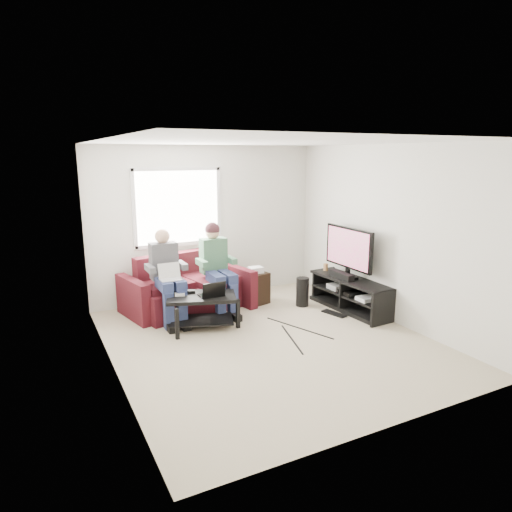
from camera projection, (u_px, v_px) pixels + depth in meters
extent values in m
plane|color=beige|center=(269.00, 341.00, 6.13)|extent=(4.50, 4.50, 0.00)
plane|color=white|center=(270.00, 142.00, 5.56)|extent=(4.50, 4.50, 0.00)
plane|color=silver|center=(207.00, 223.00, 7.80)|extent=(4.50, 0.00, 4.50)
plane|color=silver|center=(396.00, 292.00, 3.88)|extent=(4.50, 0.00, 4.50)
plane|color=silver|center=(108.00, 262.00, 4.96)|extent=(0.00, 4.50, 4.50)
plane|color=silver|center=(388.00, 234.00, 6.73)|extent=(0.00, 4.50, 4.50)
cube|color=white|center=(178.00, 207.00, 7.50)|extent=(1.40, 0.01, 1.20)
cube|color=silver|center=(178.00, 207.00, 7.50)|extent=(1.48, 0.04, 1.28)
cube|color=#4E131B|center=(188.00, 297.00, 7.28)|extent=(1.71, 1.15, 0.44)
cube|color=#4E131B|center=(180.00, 265.00, 7.50)|extent=(1.58, 0.52, 0.45)
cube|color=#4E131B|center=(133.00, 299.00, 6.88)|extent=(0.34, 0.95, 0.62)
cube|color=#4E131B|center=(237.00, 285.00, 7.64)|extent=(0.34, 0.95, 0.62)
cube|color=#4E131B|center=(164.00, 284.00, 7.03)|extent=(0.86, 0.85, 0.10)
cube|color=#4E131B|center=(211.00, 278.00, 7.37)|extent=(0.86, 0.85, 0.10)
cube|color=navy|center=(164.00, 285.00, 6.58)|extent=(0.16, 0.45, 0.14)
cube|color=navy|center=(177.00, 283.00, 6.67)|extent=(0.16, 0.45, 0.14)
cube|color=navy|center=(169.00, 311.00, 6.49)|extent=(0.13, 0.13, 0.54)
cube|color=navy|center=(182.00, 309.00, 6.58)|extent=(0.13, 0.13, 0.54)
cube|color=#545459|center=(164.00, 261.00, 6.84)|extent=(0.40, 0.22, 0.55)
sphere|color=#DDAA8A|center=(162.00, 236.00, 6.78)|extent=(0.22, 0.22, 0.22)
cube|color=navy|center=(216.00, 278.00, 6.93)|extent=(0.16, 0.45, 0.14)
cube|color=navy|center=(228.00, 277.00, 7.02)|extent=(0.16, 0.45, 0.14)
cube|color=navy|center=(221.00, 303.00, 6.84)|extent=(0.13, 0.13, 0.54)
cube|color=navy|center=(233.00, 301.00, 6.93)|extent=(0.13, 0.13, 0.54)
cube|color=#555858|center=(213.00, 255.00, 7.20)|extent=(0.40, 0.22, 0.55)
sphere|color=#DDAA8A|center=(212.00, 232.00, 7.13)|extent=(0.22, 0.22, 0.22)
sphere|color=#371B20|center=(212.00, 230.00, 7.13)|extent=(0.23, 0.23, 0.23)
cube|color=black|center=(201.00, 297.00, 6.51)|extent=(1.10, 0.87, 0.05)
cube|color=black|center=(202.00, 320.00, 6.59)|extent=(1.00, 0.77, 0.02)
cube|color=black|center=(177.00, 324.00, 6.13)|extent=(0.05, 0.05, 0.43)
cube|color=black|center=(238.00, 314.00, 6.53)|extent=(0.05, 0.05, 0.43)
cube|color=black|center=(166.00, 312.00, 6.60)|extent=(0.05, 0.05, 0.43)
cube|color=black|center=(224.00, 303.00, 6.99)|extent=(0.05, 0.05, 0.43)
cube|color=silver|center=(180.00, 294.00, 6.48)|extent=(0.16, 0.13, 0.04)
cube|color=black|center=(190.00, 292.00, 6.61)|extent=(0.16, 0.14, 0.04)
cube|color=gray|center=(217.00, 288.00, 6.77)|extent=(0.16, 0.12, 0.04)
cube|color=black|center=(351.00, 280.00, 7.25)|extent=(0.56, 1.57, 0.04)
cube|color=black|center=(351.00, 294.00, 7.30)|extent=(0.52, 1.51, 0.03)
cube|color=black|center=(350.00, 308.00, 7.35)|extent=(0.56, 1.57, 0.06)
cube|color=black|center=(383.00, 308.00, 6.64)|extent=(0.46, 0.07, 0.51)
cube|color=black|center=(323.00, 283.00, 7.95)|extent=(0.46, 0.07, 0.51)
cube|color=black|center=(347.00, 276.00, 7.33)|extent=(0.12, 0.40, 0.04)
cube|color=black|center=(348.00, 271.00, 7.31)|extent=(0.06, 0.06, 0.12)
cube|color=black|center=(349.00, 248.00, 7.22)|extent=(0.05, 1.10, 0.65)
cube|color=#E3357B|center=(347.00, 248.00, 7.21)|extent=(0.01, 1.01, 0.58)
cube|color=black|center=(342.00, 275.00, 7.27)|extent=(0.12, 0.50, 0.10)
cylinder|color=#9E7144|center=(326.00, 267.00, 7.76)|extent=(0.08, 0.08, 0.12)
cube|color=silver|center=(367.00, 298.00, 6.94)|extent=(0.30, 0.22, 0.06)
cube|color=gray|center=(339.00, 286.00, 7.55)|extent=(0.34, 0.26, 0.08)
cube|color=black|center=(353.00, 292.00, 7.24)|extent=(0.38, 0.30, 0.07)
cylinder|color=black|center=(302.00, 292.00, 7.49)|extent=(0.21, 0.21, 0.48)
cube|color=black|center=(334.00, 314.00, 7.14)|extent=(0.24, 0.44, 0.02)
cube|color=black|center=(256.00, 288.00, 7.63)|extent=(0.35, 0.35, 0.52)
cube|color=silver|center=(256.00, 270.00, 7.56)|extent=(0.22, 0.18, 0.10)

